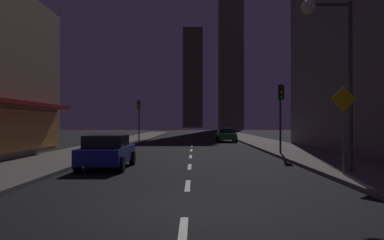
# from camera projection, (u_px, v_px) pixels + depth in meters

# --- Properties ---
(ground_plane) EXTENTS (78.00, 136.00, 0.10)m
(ground_plane) POSITION_uv_depth(u_px,v_px,m) (192.00, 142.00, 40.92)
(ground_plane) COLOR black
(sidewalk_right) EXTENTS (4.00, 76.00, 0.15)m
(sidewalk_right) POSITION_uv_depth(u_px,v_px,m) (258.00, 141.00, 40.88)
(sidewalk_right) COLOR #605E59
(sidewalk_right) RESTS_ON ground
(sidewalk_left) EXTENTS (4.00, 76.00, 0.15)m
(sidewalk_left) POSITION_uv_depth(u_px,v_px,m) (127.00, 141.00, 40.96)
(sidewalk_left) COLOR #605E59
(sidewalk_left) RESTS_ON ground
(lane_marking_center) EXTENTS (0.16, 28.20, 0.01)m
(lane_marking_center) POSITION_uv_depth(u_px,v_px,m) (190.00, 161.00, 19.92)
(lane_marking_center) COLOR silver
(lane_marking_center) RESTS_ON ground
(skyscraper_distant_tall) EXTENTS (8.32, 5.99, 42.28)m
(skyscraper_distant_tall) POSITION_uv_depth(u_px,v_px,m) (193.00, 78.00, 163.48)
(skyscraper_distant_tall) COLOR #3B382C
(skyscraper_distant_tall) RESTS_ON ground
(skyscraper_distant_mid) EXTENTS (7.53, 6.06, 64.38)m
(skyscraper_distant_mid) POSITION_uv_depth(u_px,v_px,m) (231.00, 27.00, 121.12)
(skyscraper_distant_mid) COLOR brown
(skyscraper_distant_mid) RESTS_ON ground
(car_parked_near) EXTENTS (1.98, 4.24, 1.45)m
(car_parked_near) POSITION_uv_depth(u_px,v_px,m) (107.00, 151.00, 16.76)
(car_parked_near) COLOR navy
(car_parked_near) RESTS_ON ground
(car_parked_far) EXTENTS (1.98, 4.24, 1.45)m
(car_parked_far) POSITION_uv_depth(u_px,v_px,m) (226.00, 135.00, 40.36)
(car_parked_far) COLOR #1E722D
(car_parked_far) RESTS_ON ground
(fire_hydrant_far_left) EXTENTS (0.42, 0.30, 0.65)m
(fire_hydrant_far_left) POSITION_uv_depth(u_px,v_px,m) (124.00, 141.00, 33.36)
(fire_hydrant_far_left) COLOR red
(fire_hydrant_far_left) RESTS_ON sidewalk_left
(traffic_light_near_right) EXTENTS (0.32, 0.48, 4.20)m
(traffic_light_near_right) POSITION_uv_depth(u_px,v_px,m) (281.00, 103.00, 23.41)
(traffic_light_near_right) COLOR #2D2D2D
(traffic_light_near_right) RESTS_ON sidewalk_right
(traffic_light_far_left) EXTENTS (0.32, 0.48, 4.20)m
(traffic_light_far_left) POSITION_uv_depth(u_px,v_px,m) (139.00, 111.00, 39.59)
(traffic_light_far_left) COLOR #2D2D2D
(traffic_light_far_left) RESTS_ON sidewalk_left
(street_lamp_right) EXTENTS (1.96, 0.56, 6.58)m
(street_lamp_right) POSITION_uv_depth(u_px,v_px,m) (329.00, 43.00, 14.73)
(street_lamp_right) COLOR #38383D
(street_lamp_right) RESTS_ON sidewalk_right
(pedestrian_crossing_sign) EXTENTS (0.91, 0.08, 3.15)m
(pedestrian_crossing_sign) POSITION_uv_depth(u_px,v_px,m) (344.00, 122.00, 13.85)
(pedestrian_crossing_sign) COLOR slate
(pedestrian_crossing_sign) RESTS_ON sidewalk_right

